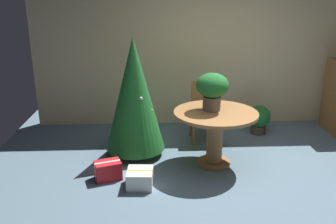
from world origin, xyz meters
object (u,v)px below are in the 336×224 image
Objects in this scene: flower_vase at (212,88)px; wooden_chair_far at (205,107)px; gift_box_red at (108,170)px; potted_plant at (259,118)px; gift_box_cream at (140,178)px; holiday_tree at (134,95)px; round_dining_table at (215,127)px.

flower_vase is 0.97m from wooden_chair_far.
potted_plant is (2.27, 1.41, 0.14)m from gift_box_red.
wooden_chair_far reaches higher than gift_box_cream.
gift_box_red is (-0.31, -0.70, -0.76)m from holiday_tree.
round_dining_table is 1.46m from gift_box_red.
gift_box_red is 2.68m from potted_plant.
round_dining_table is at bearing -57.39° from flower_vase.
holiday_tree is at bearing 65.90° from gift_box_red.
potted_plant is at bearing 19.94° from holiday_tree.
gift_box_red is at bearing -162.78° from flower_vase.
round_dining_table is 2.96× the size of gift_box_red.
wooden_chair_far is at bearing 90.00° from round_dining_table.
holiday_tree reaches higher than potted_plant.
potted_plant is (0.91, 1.08, -0.28)m from round_dining_table.
potted_plant is at bearing 46.31° from flower_vase.
flower_vase is 1.04× the size of potted_plant.
wooden_chair_far reaches higher than gift_box_red.
wooden_chair_far is 1.77m from gift_box_cream.
gift_box_cream is (-0.96, -0.53, -0.43)m from round_dining_table.
round_dining_table is 2.22× the size of flower_vase.
gift_box_cream is at bearing -151.03° from round_dining_table.
round_dining_table is 1.20× the size of wooden_chair_far.
wooden_chair_far is at bearing 86.79° from flower_vase.
wooden_chair_far is at bearing 42.23° from gift_box_red.
round_dining_table reaches higher than gift_box_red.
gift_box_red is at bearing -114.10° from holiday_tree.
potted_plant is (0.96, 1.00, -0.77)m from flower_vase.
holiday_tree is at bearing -160.06° from potted_plant.
potted_plant is at bearing 40.63° from gift_box_cream.
flower_vase is at bearing -133.69° from potted_plant.
round_dining_table reaches higher than potted_plant.
gift_box_cream is at bearing -146.56° from flower_vase.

